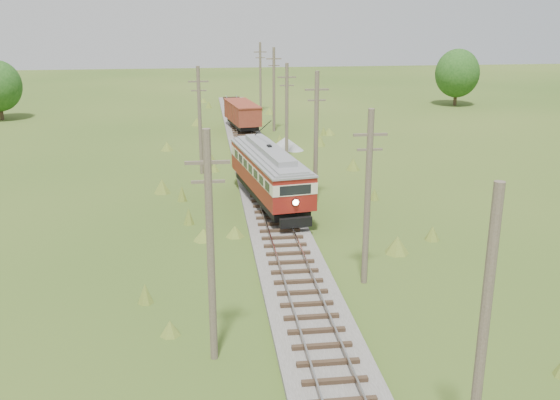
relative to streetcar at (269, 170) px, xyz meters
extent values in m
cube|color=#605B54|center=(0.00, 3.40, -2.43)|extent=(3.60, 96.00, 0.25)
cube|color=#726659|center=(-0.72, 3.40, -2.07)|extent=(0.08, 96.00, 0.17)
cube|color=#726659|center=(0.72, 3.40, -2.07)|extent=(0.08, 96.00, 0.17)
cube|color=#2D2116|center=(0.00, 3.40, -2.22)|extent=(2.40, 96.00, 0.16)
cube|color=black|center=(0.00, 0.00, -1.56)|extent=(3.91, 10.94, 0.44)
cube|color=maroon|center=(0.00, 0.00, -0.59)|extent=(4.45, 11.93, 1.07)
cube|color=beige|center=(0.00, 0.00, 0.29)|extent=(4.49, 11.99, 0.68)
cube|color=black|center=(0.00, 0.00, 0.29)|extent=(4.44, 11.47, 0.53)
cube|color=maroon|center=(0.00, 0.00, 0.77)|extent=(4.45, 11.93, 0.29)
cube|color=gray|center=(0.00, 0.00, 1.09)|extent=(4.53, 12.05, 0.37)
cube|color=gray|center=(0.00, 0.00, 1.42)|extent=(2.53, 8.82, 0.39)
sphere|color=#FFF2BF|center=(0.90, -5.83, -0.44)|extent=(0.35, 0.35, 0.35)
cylinder|color=black|center=(-0.27, 1.73, 2.52)|extent=(0.74, 4.48, 1.87)
cylinder|color=black|center=(-0.05, -4.46, -1.61)|extent=(0.23, 0.79, 0.78)
cylinder|color=black|center=(1.39, -4.24, -1.61)|extent=(0.23, 0.79, 0.78)
cylinder|color=black|center=(-1.39, 4.25, -1.61)|extent=(0.23, 0.79, 0.78)
cylinder|color=black|center=(0.05, 4.47, -1.61)|extent=(0.23, 0.79, 0.78)
cube|color=black|center=(0.00, 26.69, -1.67)|extent=(2.99, 7.01, 0.47)
cube|color=maroon|center=(0.00, 26.69, -0.49)|extent=(3.60, 7.83, 1.88)
cube|color=maroon|center=(0.00, 26.69, 0.50)|extent=(3.67, 7.98, 0.11)
cylinder|color=black|center=(-0.35, 24.35, -1.62)|extent=(0.23, 0.76, 0.75)
cylinder|color=black|center=(1.05, 24.57, -1.62)|extent=(0.23, 0.76, 0.75)
cylinder|color=black|center=(-1.05, 28.82, -1.62)|extent=(0.23, 0.76, 0.75)
cylinder|color=black|center=(0.34, 29.04, -1.62)|extent=(0.23, 0.76, 0.75)
cone|color=gray|center=(3.49, 17.73, -1.99)|extent=(2.99, 2.99, 1.12)
cone|color=gray|center=(4.23, 16.79, -2.23)|extent=(1.68, 1.68, 0.66)
cylinder|color=brown|center=(3.10, -25.60, 1.85)|extent=(0.30, 0.30, 8.80)
cylinder|color=brown|center=(3.30, -12.60, 1.75)|extent=(0.30, 0.30, 8.60)
cube|color=brown|center=(3.30, -12.60, 4.85)|extent=(1.60, 0.12, 0.12)
cube|color=brown|center=(3.30, -12.60, 4.15)|extent=(1.20, 0.10, 0.10)
cylinder|color=brown|center=(3.20, 0.40, 1.95)|extent=(0.30, 0.30, 9.00)
cube|color=brown|center=(3.20, 0.40, 5.25)|extent=(1.60, 0.12, 0.12)
cube|color=brown|center=(3.20, 0.40, 4.55)|extent=(1.20, 0.10, 0.10)
cylinder|color=brown|center=(3.00, 13.40, 1.65)|extent=(0.30, 0.30, 8.40)
cube|color=brown|center=(3.00, 13.40, 4.65)|extent=(1.60, 0.12, 0.12)
cube|color=brown|center=(3.00, 13.40, 3.95)|extent=(1.20, 0.10, 0.10)
cylinder|color=brown|center=(3.40, 26.40, 1.90)|extent=(0.30, 0.30, 8.90)
cube|color=brown|center=(3.40, 26.40, 5.15)|extent=(1.60, 0.12, 0.12)
cube|color=brown|center=(3.40, 26.40, 4.45)|extent=(1.20, 0.10, 0.10)
cylinder|color=brown|center=(3.20, 39.40, 1.80)|extent=(0.30, 0.30, 8.70)
cube|color=brown|center=(3.20, 39.40, 4.95)|extent=(1.60, 0.12, 0.12)
cube|color=brown|center=(3.20, 39.40, 4.25)|extent=(1.20, 0.10, 0.10)
cylinder|color=brown|center=(-4.20, -18.60, 1.95)|extent=(0.30, 0.30, 9.00)
cube|color=brown|center=(-4.20, -18.60, 5.25)|extent=(1.60, 0.12, 0.12)
cube|color=brown|center=(-4.20, -18.60, 4.55)|extent=(1.20, 0.10, 0.10)
cylinder|color=brown|center=(-4.50, 9.40, 1.75)|extent=(0.30, 0.30, 8.60)
cube|color=brown|center=(-4.50, 9.40, 4.85)|extent=(1.60, 0.12, 0.12)
cube|color=brown|center=(-4.50, 9.40, 4.15)|extent=(1.20, 0.10, 0.10)
cylinder|color=#38281C|center=(-28.00, 37.40, -1.38)|extent=(0.50, 0.50, 2.34)
cylinder|color=#38281C|center=(30.00, 41.40, -1.29)|extent=(0.50, 0.50, 2.52)
ellipsoid|color=#194314|center=(30.00, 41.40, 1.79)|extent=(5.88, 5.88, 6.47)
camera|label=1|loc=(-4.34, -39.97, 10.51)|focal=40.00mm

